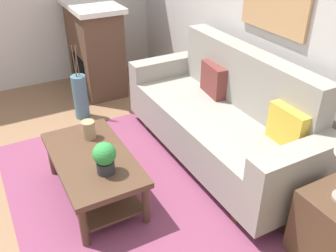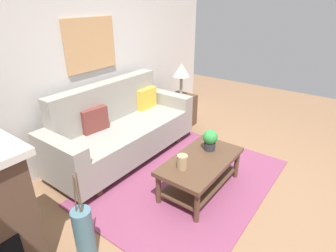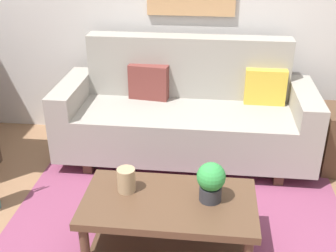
# 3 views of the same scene
# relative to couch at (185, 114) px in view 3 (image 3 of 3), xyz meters

# --- Properties ---
(wall_back) EXTENTS (5.40, 0.10, 2.70)m
(wall_back) POSITION_rel_couch_xyz_m (0.02, 0.54, 0.92)
(wall_back) COLOR silver
(wall_back) RESTS_ON ground_plane
(area_rug) EXTENTS (2.48, 1.84, 0.01)m
(area_rug) POSITION_rel_couch_xyz_m (0.02, -1.09, -0.42)
(area_rug) COLOR #843D5B
(area_rug) RESTS_ON ground_plane
(couch) EXTENTS (2.24, 0.84, 1.08)m
(couch) POSITION_rel_couch_xyz_m (0.00, 0.00, 0.00)
(couch) COLOR gray
(couch) RESTS_ON ground_plane
(throw_pillow_maroon) EXTENTS (0.37, 0.16, 0.32)m
(throw_pillow_maroon) POSITION_rel_couch_xyz_m (-0.35, 0.13, 0.25)
(throw_pillow_maroon) COLOR brown
(throw_pillow_maroon) RESTS_ON couch
(throw_pillow_mustard) EXTENTS (0.36, 0.13, 0.32)m
(throw_pillow_mustard) POSITION_rel_couch_xyz_m (0.70, 0.13, 0.25)
(throw_pillow_mustard) COLOR gold
(throw_pillow_mustard) RESTS_ON couch
(coffee_table) EXTENTS (1.10, 0.60, 0.43)m
(coffee_table) POSITION_rel_couch_xyz_m (-0.01, -1.30, -0.12)
(coffee_table) COLOR #513826
(coffee_table) RESTS_ON ground_plane
(tabletop_vase) EXTENTS (0.12, 0.12, 0.16)m
(tabletop_vase) POSITION_rel_couch_xyz_m (-0.29, -1.23, 0.08)
(tabletop_vase) COLOR tan
(tabletop_vase) RESTS_ON coffee_table
(potted_plant_tabletop) EXTENTS (0.18, 0.18, 0.26)m
(potted_plant_tabletop) POSITION_rel_couch_xyz_m (0.25, -1.27, 0.14)
(potted_plant_tabletop) COLOR #2D2D33
(potted_plant_tabletop) RESTS_ON coffee_table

